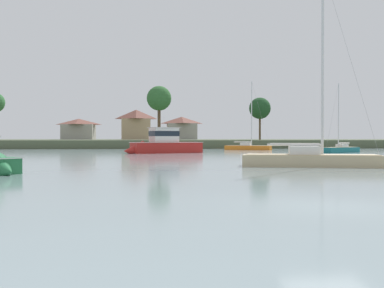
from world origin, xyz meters
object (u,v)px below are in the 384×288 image
sailboat_sand (311,162)px  sailboat_teal (341,151)px  sailboat_orange (248,148)px  mooring_buoy_red (306,149)px  cruiser_red (160,147)px

sailboat_sand → sailboat_teal: 33.32m
sailboat_orange → mooring_buoy_red: 9.80m
sailboat_teal → mooring_buoy_red: (0.22, 14.47, -0.15)m
cruiser_red → sailboat_orange: sailboat_orange is taller
sailboat_sand → sailboat_orange: sailboat_sand is taller
sailboat_teal → sailboat_orange: (-9.58, 14.74, 0.03)m
cruiser_red → mooring_buoy_red: cruiser_red is taller
sailboat_orange → cruiser_red: bearing=-136.5°
cruiser_red → sailboat_teal: bearing=-1.2°
sailboat_sand → sailboat_orange: size_ratio=1.22×
sailboat_sand → sailboat_orange: (5.50, 44.46, -0.04)m
mooring_buoy_red → cruiser_red: bearing=-150.6°
cruiser_red → sailboat_orange: size_ratio=0.93×
sailboat_sand → cruiser_red: sailboat_sand is taller
sailboat_sand → mooring_buoy_red: bearing=70.9°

